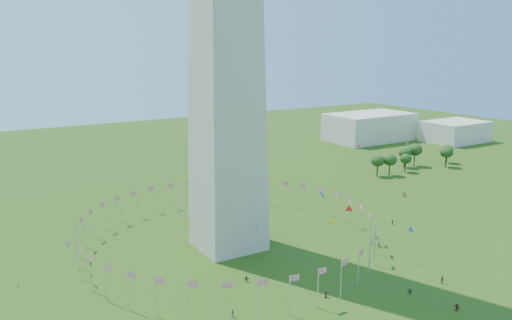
{
  "coord_description": "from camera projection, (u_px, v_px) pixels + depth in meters",
  "views": [
    {
      "loc": [
        -61.89,
        -65.83,
        54.46
      ],
      "look_at": [
        -0.08,
        35.0,
        27.65
      ],
      "focal_mm": 35.0,
      "sensor_mm": 36.0,
      "label": 1
    }
  ],
  "objects": [
    {
      "name": "gov_building_east_a",
      "position": [
        369.0,
        127.0,
        297.73
      ],
      "size": [
        50.0,
        30.0,
        16.0
      ],
      "primitive_type": "cube",
      "color": "beige",
      "rests_on": "ground"
    },
    {
      "name": "flag_ring",
      "position": [
        228.0,
        231.0,
        138.9
      ],
      "size": [
        80.24,
        80.24,
        9.0
      ],
      "color": "silver",
      "rests_on": "ground"
    },
    {
      "name": "gov_building_east_b",
      "position": [
        455.0,
        131.0,
        293.61
      ],
      "size": [
        35.0,
        25.0,
        12.0
      ],
      "primitive_type": "cube",
      "color": "beige",
      "rests_on": "ground"
    },
    {
      "name": "tree_line_east",
      "position": [
        413.0,
        159.0,
        226.67
      ],
      "size": [
        52.89,
        15.43,
        10.42
      ],
      "color": "#2B541C",
      "rests_on": "ground"
    },
    {
      "name": "kites_aloft",
      "position": [
        316.0,
        205.0,
        119.97
      ],
      "size": [
        112.28,
        75.29,
        30.43
      ],
      "color": "red",
      "rests_on": "ground"
    }
  ]
}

